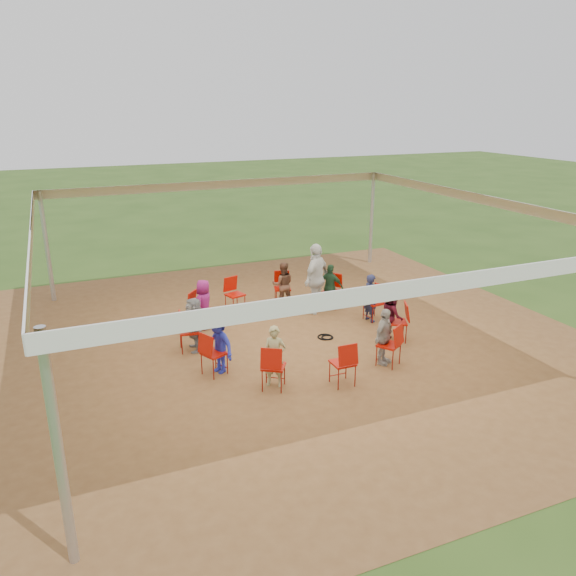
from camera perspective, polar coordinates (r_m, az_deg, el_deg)
name	(u,v)px	position (r m, az deg, el deg)	size (l,w,h in m)	color
ground	(293,339)	(12.93, 0.55, -5.23)	(80.00, 80.00, 0.00)	#2D4B17
dirt_patch	(293,339)	(12.93, 0.55, -5.21)	(13.00, 13.00, 0.00)	brown
tent	(294,239)	(12.18, 0.58, 5.05)	(10.33, 10.33, 3.00)	#B2B2B7
chair_0	(374,303)	(14.06, 8.74, -1.50)	(0.42, 0.44, 0.90)	#A80E03
chair_1	(332,291)	(14.79, 4.49, -0.34)	(0.42, 0.44, 0.90)	#A80E03
chair_2	(282,289)	(14.96, -0.57, -0.07)	(0.42, 0.44, 0.90)	#A80E03
chair_3	(235,295)	(14.53, -5.41, -0.71)	(0.42, 0.44, 0.90)	#A80E03
chair_4	(200,310)	(13.60, -8.95, -2.21)	(0.42, 0.44, 0.90)	#A80E03
chair_5	(189,331)	(12.39, -10.02, -4.36)	(0.42, 0.44, 0.90)	#A80E03
chair_6	(214,354)	(11.26, -7.52, -6.62)	(0.42, 0.44, 0.90)	#A80E03
chair_7	(273,367)	(10.64, -1.49, -8.00)	(0.42, 0.44, 0.90)	#A80E03
chair_8	(343,363)	(10.83, 5.57, -7.61)	(0.42, 0.44, 0.90)	#A80E03
chair_9	(389,345)	(11.72, 10.21, -5.72)	(0.42, 0.44, 0.90)	#A80E03
chair_10	(397,322)	(12.94, 11.04, -3.42)	(0.42, 0.44, 0.90)	#A80E03
person_seated_0	(371,298)	(13.94, 8.39, -0.98)	(0.44, 0.29, 1.20)	#1D2242
person_seated_1	(330,287)	(14.63, 4.33, 0.11)	(0.71, 0.36, 1.20)	#214529
person_seated_2	(283,284)	(14.79, -0.52, 0.37)	(0.59, 0.34, 1.20)	brown
person_seated_3	(204,304)	(13.49, -8.53, -1.64)	(0.59, 0.33, 1.20)	#7F165D
person_seated_4	(194,324)	(12.34, -9.51, -3.63)	(1.12, 0.42, 1.20)	slate
person_seated_5	(218,344)	(11.27, -7.09, -5.71)	(0.78, 0.39, 1.20)	#1F2696
person_seated_6	(275,356)	(10.68, -1.37, -6.96)	(0.44, 0.29, 1.20)	#938A58
person_seated_7	(384,337)	(11.70, 9.71, -4.89)	(0.71, 0.36, 1.20)	#9F998E
person_seated_8	(392,316)	(12.86, 10.56, -2.77)	(0.59, 0.34, 1.20)	#3D0914
standing_person	(316,278)	(14.27, 2.88, 0.97)	(1.07, 0.55, 1.82)	silver
cable_coil	(326,337)	(13.02, 3.88, -4.99)	(0.43, 0.43, 0.03)	black
laptop	(365,300)	(13.85, 7.86, -1.23)	(0.30, 0.35, 0.22)	#B7B7BC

